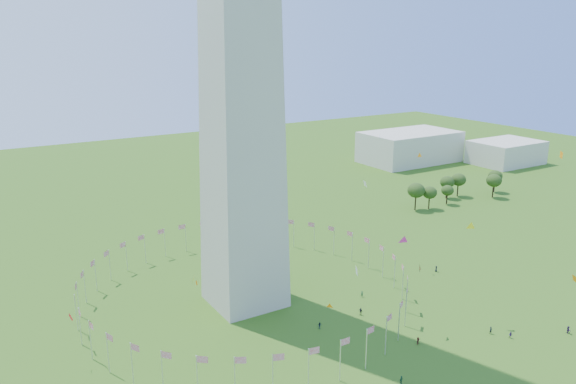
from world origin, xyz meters
The scene contains 6 objects.
flag_ring centered at (0.00, 50.00, 4.50)m, with size 80.24×80.24×9.00m.
gov_building_east_a centered at (150.00, 150.00, 8.00)m, with size 50.00×30.00×16.00m, color beige.
gov_building_east_b centered at (190.00, 120.00, 6.00)m, with size 35.00×25.00×12.00m, color beige.
crowd centered at (13.98, 2.00, 0.87)m, with size 87.59×77.97×1.96m.
kites_aloft centered at (18.27, 20.52, 21.49)m, with size 122.60×70.04×37.94m.
tree_line_east centered at (114.33, 85.18, 4.73)m, with size 53.51×15.51×10.46m.
Camera 1 is at (-58.60, -66.15, 65.10)m, focal length 35.00 mm.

